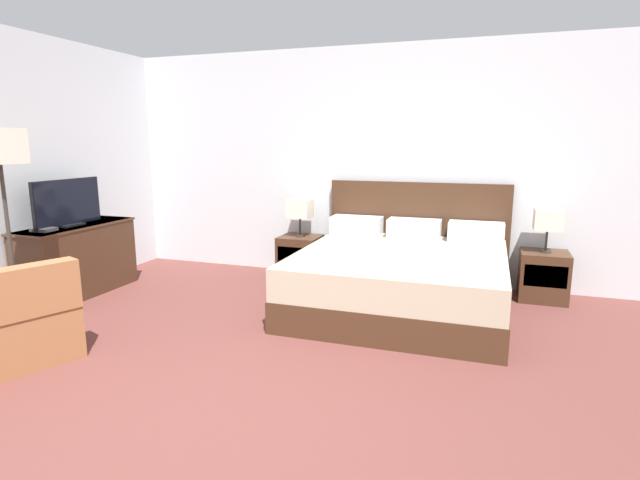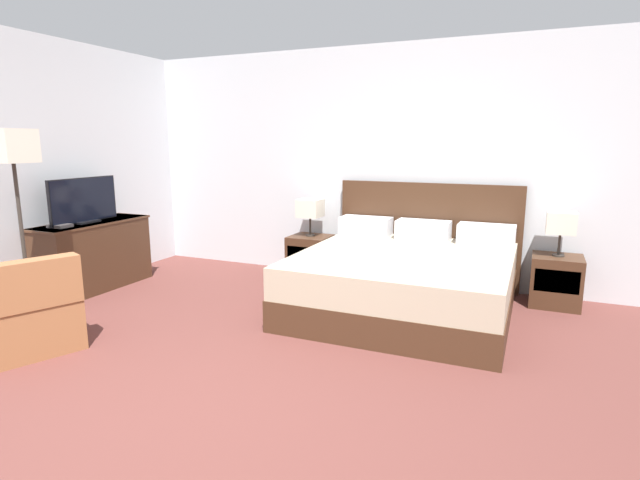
{
  "view_description": "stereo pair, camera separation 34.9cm",
  "coord_description": "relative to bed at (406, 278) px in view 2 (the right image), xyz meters",
  "views": [
    {
      "loc": [
        1.4,
        -2.13,
        1.61
      ],
      "look_at": [
        0.01,
        1.96,
        0.75
      ],
      "focal_mm": 28.0,
      "sensor_mm": 36.0,
      "label": 1
    },
    {
      "loc": [
        1.73,
        -2.0,
        1.61
      ],
      "look_at": [
        0.01,
        1.96,
        0.75
      ],
      "focal_mm": 28.0,
      "sensor_mm": 36.0,
      "label": 2
    }
  ],
  "objects": [
    {
      "name": "ground_plane",
      "position": [
        -0.64,
        -2.57,
        -0.31
      ],
      "size": [
        10.7,
        10.7,
        0.0
      ],
      "primitive_type": "plane",
      "color": "brown"
    },
    {
      "name": "wall_back",
      "position": [
        -0.64,
        1.03,
        1.02
      ],
      "size": [
        7.11,
        0.06,
        2.67
      ],
      "primitive_type": "cube",
      "color": "silver",
      "rests_on": "ground"
    },
    {
      "name": "wall_left",
      "position": [
        -3.62,
        -1.09,
        1.02
      ],
      "size": [
        0.06,
        5.37,
        2.67
      ],
      "primitive_type": "cube",
      "color": "silver",
      "rests_on": "ground"
    },
    {
      "name": "bed",
      "position": [
        0.0,
        0.0,
        0.0
      ],
      "size": [
        2.01,
        2.03,
        1.16
      ],
      "color": "#422819",
      "rests_on": "ground"
    },
    {
      "name": "nightstand_left",
      "position": [
        -1.34,
        0.72,
        -0.06
      ],
      "size": [
        0.47,
        0.44,
        0.5
      ],
      "color": "#422819",
      "rests_on": "ground"
    },
    {
      "name": "nightstand_right",
      "position": [
        1.34,
        0.72,
        -0.06
      ],
      "size": [
        0.47,
        0.44,
        0.5
      ],
      "color": "#422819",
      "rests_on": "ground"
    },
    {
      "name": "table_lamp_left",
      "position": [
        -1.34,
        0.72,
        0.52
      ],
      "size": [
        0.27,
        0.27,
        0.44
      ],
      "color": "#332D28",
      "rests_on": "nightstand_left"
    },
    {
      "name": "table_lamp_right",
      "position": [
        1.34,
        0.72,
        0.52
      ],
      "size": [
        0.27,
        0.27,
        0.44
      ],
      "color": "#332D28",
      "rests_on": "nightstand_right"
    },
    {
      "name": "dresser",
      "position": [
        -3.33,
        -0.66,
        0.07
      ],
      "size": [
        0.48,
        1.29,
        0.75
      ],
      "color": "#422819",
      "rests_on": "ground"
    },
    {
      "name": "tv",
      "position": [
        -3.33,
        -0.73,
        0.67
      ],
      "size": [
        0.18,
        0.84,
        0.48
      ],
      "color": "black",
      "rests_on": "dresser"
    },
    {
      "name": "book_red_cover",
      "position": [
        -3.32,
        -1.05,
        0.45
      ],
      "size": [
        0.2,
        0.17,
        0.03
      ],
      "primitive_type": "cube",
      "rotation": [
        0.0,
        0.0,
        -0.02
      ],
      "color": "#383333",
      "rests_on": "dresser"
    },
    {
      "name": "armchair_by_window",
      "position": [
        -2.47,
        -2.11,
        -0.03
      ],
      "size": [
        0.9,
        0.89,
        0.76
      ],
      "color": "#935B38",
      "rests_on": "ground"
    },
    {
      "name": "floor_lamp",
      "position": [
        -2.94,
        -1.74,
        1.11
      ],
      "size": [
        0.3,
        0.3,
        1.71
      ],
      "color": "#332D28",
      "rests_on": "ground"
    }
  ]
}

